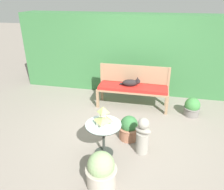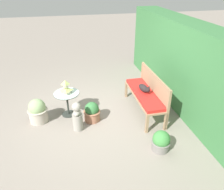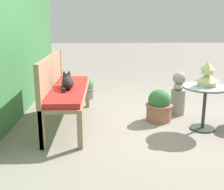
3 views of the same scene
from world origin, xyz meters
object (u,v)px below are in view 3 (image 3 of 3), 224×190
object	(u,v)px
patio_table	(205,96)
pagoda_birdhouse	(207,76)
potted_plant_path_edge	(85,88)
garden_bench	(68,93)
garden_bust	(178,94)
cat	(67,82)
potted_plant_hedge_corner	(159,106)

from	to	relation	value
patio_table	pagoda_birdhouse	bearing A→B (deg)	0.00
patio_table	potted_plant_path_edge	bearing A→B (deg)	46.08
pagoda_birdhouse	garden_bench	bearing A→B (deg)	81.95
potted_plant_path_edge	garden_bust	bearing A→B (deg)	-123.26
garden_bench	garden_bust	world-z (taller)	garden_bust
garden_bench	pagoda_birdhouse	xyz separation A→B (m)	(-0.26, -1.82, 0.27)
cat	potted_plant_path_edge	distance (m)	1.48
pagoda_birdhouse	potted_plant_hedge_corner	distance (m)	0.82
pagoda_birdhouse	garden_bust	distance (m)	0.78
cat	potted_plant_hedge_corner	bearing A→B (deg)	-94.60
pagoda_birdhouse	potted_plant_hedge_corner	size ratio (longest dim) A/B	0.68
garden_bust	potted_plant_hedge_corner	xyz separation A→B (m)	(-0.28, 0.35, -0.10)
potted_plant_hedge_corner	patio_table	bearing A→B (deg)	-123.94
garden_bust	potted_plant_path_edge	world-z (taller)	garden_bust
cat	potted_plant_hedge_corner	size ratio (longest dim) A/B	1.05
garden_bench	potted_plant_path_edge	world-z (taller)	garden_bench
pagoda_birdhouse	potted_plant_path_edge	size ratio (longest dim) A/B	0.75
garden_bench	potted_plant_path_edge	xyz separation A→B (m)	(1.37, -0.14, -0.26)
potted_plant_hedge_corner	garden_bust	bearing A→B (deg)	-51.38
patio_table	garden_bench	bearing A→B (deg)	81.95
potted_plant_hedge_corner	garden_bench	bearing A→B (deg)	94.39
patio_table	pagoda_birdhouse	size ratio (longest dim) A/B	1.86
garden_bench	pagoda_birdhouse	size ratio (longest dim) A/B	5.23
pagoda_birdhouse	potted_plant_path_edge	world-z (taller)	pagoda_birdhouse
garden_bench	pagoda_birdhouse	distance (m)	1.86
garden_bench	patio_table	size ratio (longest dim) A/B	2.81
patio_table	garden_bust	bearing A→B (deg)	15.85
garden_bench	cat	world-z (taller)	cat
cat	potted_plant_path_edge	size ratio (longest dim) A/B	1.16
patio_table	potted_plant_path_edge	distance (m)	2.36
garden_bench	garden_bust	distance (m)	1.69
patio_table	garden_bust	size ratio (longest dim) A/B	0.88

